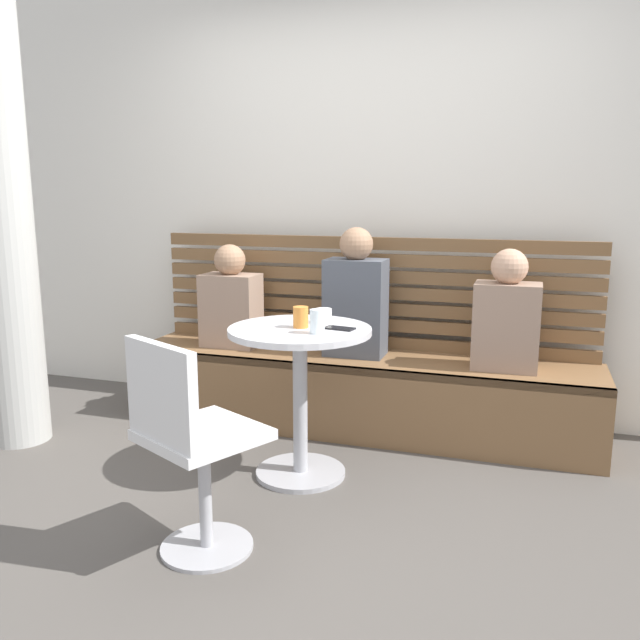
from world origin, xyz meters
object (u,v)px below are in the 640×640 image
(booth_bench, at_px, (357,393))
(cup_tumbler_orange, at_px, (301,317))
(cup_ceramic_white, at_px, (323,316))
(cafe_table, at_px, (300,373))
(white_chair, at_px, (189,440))
(cup_water_clear, at_px, (317,321))
(person_child_middle, at_px, (507,317))
(person_child_left, at_px, (231,302))
(phone_on_table, at_px, (339,328))
(person_adult, at_px, (356,299))

(booth_bench, bearing_deg, cup_tumbler_orange, -97.60)
(cup_ceramic_white, bearing_deg, cafe_table, -114.93)
(white_chair, bearing_deg, cup_ceramic_white, 77.28)
(booth_bench, bearing_deg, cup_water_clear, -88.44)
(person_child_middle, xyz_separation_m, cup_tumbler_orange, (-0.91, -0.68, 0.07))
(cup_ceramic_white, relative_size, cup_water_clear, 0.73)
(person_child_left, relative_size, person_child_middle, 0.97)
(cup_tumbler_orange, distance_m, phone_on_table, 0.19)
(cup_tumbler_orange, bearing_deg, white_chair, -100.50)
(cup_water_clear, bearing_deg, cup_tumbler_orange, 139.20)
(person_child_left, bearing_deg, cup_tumbler_orange, -45.15)
(person_child_left, bearing_deg, cup_ceramic_white, -36.22)
(cafe_table, xyz_separation_m, person_child_left, (-0.71, 0.72, 0.19))
(booth_bench, height_order, cup_tumbler_orange, cup_tumbler_orange)
(cup_ceramic_white, bearing_deg, person_adult, 89.31)
(phone_on_table, bearing_deg, cup_water_clear, 159.65)
(booth_bench, relative_size, cup_water_clear, 24.55)
(cup_tumbler_orange, xyz_separation_m, phone_on_table, (0.18, 0.02, -0.05))
(person_child_left, bearing_deg, booth_bench, -1.37)
(booth_bench, relative_size, person_child_left, 4.34)
(person_adult, relative_size, person_child_middle, 1.15)
(cafe_table, distance_m, cup_ceramic_white, 0.30)
(phone_on_table, bearing_deg, person_child_left, 61.80)
(person_child_left, bearing_deg, person_adult, 1.02)
(booth_bench, xyz_separation_m, cup_water_clear, (0.02, -0.79, 0.57))
(cup_tumbler_orange, bearing_deg, cafe_table, -137.36)
(white_chair, xyz_separation_m, cup_water_clear, (0.26, 0.71, 0.33))
(person_adult, bearing_deg, person_child_middle, -3.10)
(person_adult, bearing_deg, phone_on_table, -81.06)
(booth_bench, xyz_separation_m, person_adult, (-0.02, 0.03, 0.55))
(cup_ceramic_white, bearing_deg, cup_water_clear, -78.73)
(cup_ceramic_white, height_order, cup_tumbler_orange, cup_tumbler_orange)
(booth_bench, bearing_deg, person_child_left, 178.63)
(person_child_middle, xyz_separation_m, phone_on_table, (-0.73, -0.66, 0.02))
(person_child_middle, xyz_separation_m, cup_water_clear, (-0.80, -0.78, 0.07))
(cafe_table, relative_size, person_child_left, 1.19)
(person_adult, bearing_deg, white_chair, -98.24)
(white_chair, xyz_separation_m, phone_on_table, (0.33, 0.83, 0.28))
(booth_bench, relative_size, phone_on_table, 19.29)
(person_adult, xyz_separation_m, person_child_middle, (0.84, -0.05, -0.05))
(white_chair, bearing_deg, person_child_left, 110.15)
(booth_bench, xyz_separation_m, cup_ceramic_white, (-0.03, -0.55, 0.55))
(person_child_middle, relative_size, cup_water_clear, 5.83)
(white_chair, distance_m, cup_ceramic_white, 1.03)
(person_child_left, height_order, cup_ceramic_white, person_child_left)
(cafe_table, relative_size, person_adult, 1.00)
(person_child_left, xyz_separation_m, cup_ceramic_white, (0.78, -0.57, 0.06))
(booth_bench, distance_m, cup_ceramic_white, 0.78)
(person_child_middle, bearing_deg, phone_on_table, -137.72)
(cup_tumbler_orange, bearing_deg, person_adult, 84.31)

